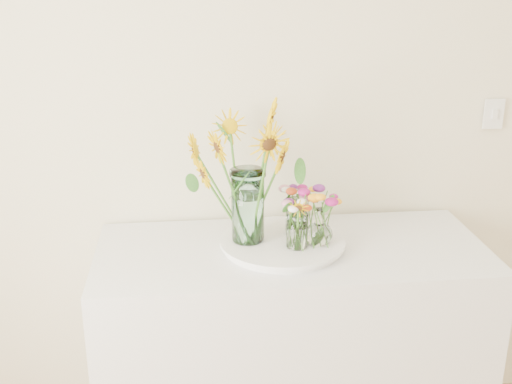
% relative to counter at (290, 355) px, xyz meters
% --- Properties ---
extents(counter, '(1.40, 0.60, 0.90)m').
position_rel_counter_xyz_m(counter, '(0.00, 0.00, 0.00)').
color(counter, white).
rests_on(counter, ground_plane).
extents(tray, '(0.42, 0.42, 0.02)m').
position_rel_counter_xyz_m(tray, '(-0.03, 0.01, 0.46)').
color(tray, white).
rests_on(tray, counter).
extents(mason_jar, '(0.15, 0.15, 0.27)m').
position_rel_counter_xyz_m(mason_jar, '(-0.16, 0.02, 0.61)').
color(mason_jar, '#B2EEE0').
rests_on(mason_jar, tray).
extents(sunflower_bouquet, '(0.81, 0.81, 0.51)m').
position_rel_counter_xyz_m(sunflower_bouquet, '(-0.16, 0.02, 0.73)').
color(sunflower_bouquet, '#E2B104').
rests_on(sunflower_bouquet, tray).
extents(small_vase_a, '(0.08, 0.08, 0.13)m').
position_rel_counter_xyz_m(small_vase_a, '(0.01, -0.06, 0.54)').
color(small_vase_a, white).
rests_on(small_vase_a, tray).
extents(wildflower_posy_a, '(0.18, 0.18, 0.22)m').
position_rel_counter_xyz_m(wildflower_posy_a, '(0.01, -0.06, 0.58)').
color(wildflower_posy_a, orange).
rests_on(wildflower_posy_a, tray).
extents(small_vase_b, '(0.13, 0.13, 0.14)m').
position_rel_counter_xyz_m(small_vase_b, '(0.09, -0.04, 0.54)').
color(small_vase_b, white).
rests_on(small_vase_b, tray).
extents(wildflower_posy_b, '(0.20, 0.20, 0.23)m').
position_rel_counter_xyz_m(wildflower_posy_b, '(0.09, -0.04, 0.59)').
color(wildflower_posy_b, orange).
rests_on(wildflower_posy_b, tray).
extents(small_vase_c, '(0.10, 0.10, 0.13)m').
position_rel_counter_xyz_m(small_vase_c, '(0.02, 0.08, 0.54)').
color(small_vase_c, white).
rests_on(small_vase_c, tray).
extents(wildflower_posy_c, '(0.20, 0.20, 0.22)m').
position_rel_counter_xyz_m(wildflower_posy_c, '(0.02, 0.08, 0.59)').
color(wildflower_posy_c, orange).
rests_on(wildflower_posy_c, tray).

